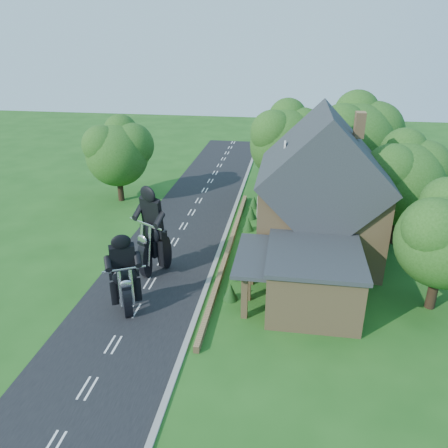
# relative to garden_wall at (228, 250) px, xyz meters

# --- Properties ---
(ground) EXTENTS (120.00, 120.00, 0.00)m
(ground) POSITION_rel_garden_wall_xyz_m (-4.30, -5.00, -0.20)
(ground) COLOR #1B4E16
(ground) RESTS_ON ground
(road) EXTENTS (7.00, 80.00, 0.02)m
(road) POSITION_rel_garden_wall_xyz_m (-4.30, -5.00, -0.19)
(road) COLOR black
(road) RESTS_ON ground
(kerb) EXTENTS (0.30, 80.00, 0.12)m
(kerb) POSITION_rel_garden_wall_xyz_m (-0.65, -5.00, -0.14)
(kerb) COLOR gray
(kerb) RESTS_ON ground
(garden_wall) EXTENTS (0.30, 22.00, 0.40)m
(garden_wall) POSITION_rel_garden_wall_xyz_m (0.00, 0.00, 0.00)
(garden_wall) COLOR #98784D
(garden_wall) RESTS_ON ground
(house) EXTENTS (9.54, 8.64, 10.24)m
(house) POSITION_rel_garden_wall_xyz_m (6.19, 1.00, 4.14)
(house) COLOR #98784D
(house) RESTS_ON ground
(annex) EXTENTS (7.05, 5.94, 3.44)m
(annex) POSITION_rel_garden_wall_xyz_m (5.57, -5.80, 1.57)
(annex) COLOR #98784D
(annex) RESTS_ON ground
(tree_house_right) EXTENTS (6.51, 6.00, 8.40)m
(tree_house_right) POSITION_rel_garden_wall_xyz_m (12.35, 3.62, 4.99)
(tree_house_right) COLOR black
(tree_house_right) RESTS_ON ground
(tree_behind_house) EXTENTS (7.81, 7.20, 10.08)m
(tree_behind_house) POSITION_rel_garden_wall_xyz_m (9.88, 11.14, 6.03)
(tree_behind_house) COLOR black
(tree_behind_house) RESTS_ON ground
(tree_behind_left) EXTENTS (6.94, 6.40, 9.16)m
(tree_behind_left) POSITION_rel_garden_wall_xyz_m (3.86, 12.13, 5.53)
(tree_behind_left) COLOR black
(tree_behind_left) RESTS_ON ground
(tree_far_road) EXTENTS (6.08, 5.60, 7.84)m
(tree_far_road) POSITION_rel_garden_wall_xyz_m (-11.16, 9.11, 4.64)
(tree_far_road) COLOR black
(tree_far_road) RESTS_ON ground
(shrub_a) EXTENTS (0.90, 0.90, 1.10)m
(shrub_a) POSITION_rel_garden_wall_xyz_m (1.00, -6.00, 0.35)
(shrub_a) COLOR #133711
(shrub_a) RESTS_ON ground
(shrub_b) EXTENTS (0.90, 0.90, 1.10)m
(shrub_b) POSITION_rel_garden_wall_xyz_m (1.00, -3.50, 0.35)
(shrub_b) COLOR #133711
(shrub_b) RESTS_ON ground
(shrub_c) EXTENTS (0.90, 0.90, 1.10)m
(shrub_c) POSITION_rel_garden_wall_xyz_m (1.00, -1.00, 0.35)
(shrub_c) COLOR #133711
(shrub_c) RESTS_ON ground
(shrub_d) EXTENTS (0.90, 0.90, 1.10)m
(shrub_d) POSITION_rel_garden_wall_xyz_m (1.00, 4.00, 0.35)
(shrub_d) COLOR #133711
(shrub_d) RESTS_ON ground
(shrub_e) EXTENTS (0.90, 0.90, 1.10)m
(shrub_e) POSITION_rel_garden_wall_xyz_m (1.00, 6.50, 0.35)
(shrub_e) COLOR #133711
(shrub_e) RESTS_ON ground
(shrub_f) EXTENTS (0.90, 0.90, 1.10)m
(shrub_f) POSITION_rel_garden_wall_xyz_m (1.00, 9.00, 0.35)
(shrub_f) COLOR #133711
(shrub_f) RESTS_ON ground
(motorcycle_lead) EXTENTS (1.05, 1.58, 1.46)m
(motorcycle_lead) POSITION_rel_garden_wall_xyz_m (-4.61, -8.04, 0.53)
(motorcycle_lead) COLOR black
(motorcycle_lead) RESTS_ON ground
(motorcycle_follow) EXTENTS (1.40, 1.93, 1.81)m
(motorcycle_follow) POSITION_rel_garden_wall_xyz_m (-4.33, -3.56, 0.71)
(motorcycle_follow) COLOR black
(motorcycle_follow) RESTS_ON ground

